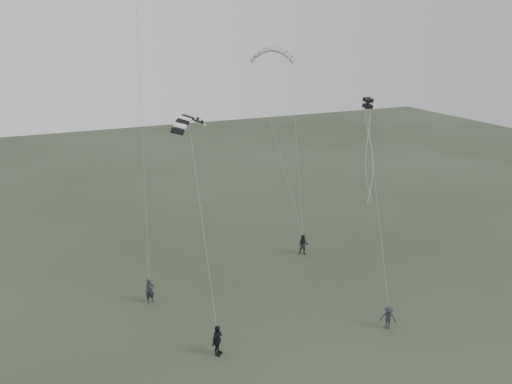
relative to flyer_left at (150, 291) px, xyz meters
name	(u,v)px	position (x,y,z in m)	size (l,w,h in m)	color
ground	(265,321)	(6.28, -5.31, -0.86)	(140.00, 140.00, 0.00)	#2B3623
flyer_left	(150,291)	(0.00, 0.00, 0.00)	(0.63, 0.41, 1.73)	#232228
flyer_right	(303,245)	(13.36, 2.49, 0.00)	(0.84, 0.66, 1.73)	black
flyer_center	(217,340)	(2.30, -7.36, 0.09)	(1.12, 0.46, 1.90)	black
flyer_far	(388,318)	(13.00, -9.16, -0.10)	(0.99, 0.57, 1.53)	#2A2A2F
kite_pale_large	(273,49)	(13.99, 10.09, 15.40)	(4.01, 0.90, 1.64)	#999B9D
kite_striped	(189,117)	(3.10, -0.63, 11.90)	(3.19, 0.80, 1.24)	black
kite_box	(368,103)	(16.42, -0.84, 12.01)	(0.57, 0.57, 0.69)	black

